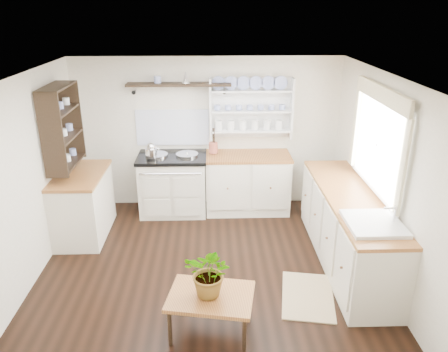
% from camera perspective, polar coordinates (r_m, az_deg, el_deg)
% --- Properties ---
extents(floor, '(4.00, 3.80, 0.01)m').
position_cam_1_polar(floor, '(5.45, -2.10, -11.84)').
color(floor, black).
rests_on(floor, ground).
extents(wall_back, '(4.00, 0.02, 2.30)m').
position_cam_1_polar(wall_back, '(6.70, -2.17, 5.58)').
color(wall_back, beige).
rests_on(wall_back, ground).
extents(wall_right, '(0.02, 3.80, 2.30)m').
position_cam_1_polar(wall_right, '(5.28, 19.99, -0.28)').
color(wall_right, beige).
rests_on(wall_right, ground).
extents(wall_left, '(0.02, 3.80, 2.30)m').
position_cam_1_polar(wall_left, '(5.32, -24.36, -0.75)').
color(wall_left, beige).
rests_on(wall_left, ground).
extents(ceiling, '(4.00, 3.80, 0.01)m').
position_cam_1_polar(ceiling, '(4.60, -2.50, 12.83)').
color(ceiling, white).
rests_on(ceiling, wall_back).
extents(window, '(0.08, 1.55, 1.22)m').
position_cam_1_polar(window, '(5.26, 19.48, 4.52)').
color(window, white).
rests_on(window, wall_right).
extents(aga_cooker, '(1.02, 0.71, 0.94)m').
position_cam_1_polar(aga_cooker, '(6.64, -6.66, -0.99)').
color(aga_cooker, beige).
rests_on(aga_cooker, floor).
extents(back_cabinets, '(1.27, 0.63, 0.90)m').
position_cam_1_polar(back_cabinets, '(6.67, 3.06, -0.80)').
color(back_cabinets, silver).
rests_on(back_cabinets, floor).
extents(right_cabinets, '(0.62, 2.43, 0.90)m').
position_cam_1_polar(right_cabinets, '(5.54, 15.82, -6.57)').
color(right_cabinets, silver).
rests_on(right_cabinets, floor).
extents(belfast_sink, '(0.55, 0.60, 0.45)m').
position_cam_1_polar(belfast_sink, '(4.76, 18.81, -7.16)').
color(belfast_sink, white).
rests_on(belfast_sink, right_cabinets).
extents(left_cabinets, '(0.62, 1.13, 0.90)m').
position_cam_1_polar(left_cabinets, '(6.26, -17.91, -3.45)').
color(left_cabinets, silver).
rests_on(left_cabinets, floor).
extents(plate_rack, '(1.20, 0.22, 0.90)m').
position_cam_1_polar(plate_rack, '(6.59, 3.51, 8.92)').
color(plate_rack, white).
rests_on(plate_rack, wall_back).
extents(high_shelf, '(1.50, 0.29, 0.16)m').
position_cam_1_polar(high_shelf, '(6.43, -5.91, 11.74)').
color(high_shelf, black).
rests_on(high_shelf, wall_back).
extents(left_shelving, '(0.28, 0.80, 1.05)m').
position_cam_1_polar(left_shelving, '(5.94, -20.41, 6.13)').
color(left_shelving, black).
rests_on(left_shelving, wall_left).
extents(kettle, '(0.17, 0.17, 0.21)m').
position_cam_1_polar(kettle, '(6.37, -9.48, 3.34)').
color(kettle, silver).
rests_on(kettle, aga_cooker).
extents(utensil_crock, '(0.13, 0.13, 0.16)m').
position_cam_1_polar(utensil_crock, '(6.54, -1.42, 3.71)').
color(utensil_crock, '#A44E3C').
rests_on(utensil_crock, back_cabinets).
extents(center_table, '(0.88, 0.70, 0.43)m').
position_cam_1_polar(center_table, '(4.31, -1.73, -15.73)').
color(center_table, brown).
rests_on(center_table, floor).
extents(potted_plant, '(0.57, 0.54, 0.49)m').
position_cam_1_polar(potted_plant, '(4.14, -1.77, -12.50)').
color(potted_plant, '#3F7233').
rests_on(potted_plant, center_table).
extents(floor_rug, '(0.69, 0.93, 0.02)m').
position_cam_1_polar(floor_rug, '(5.06, 10.87, -15.13)').
color(floor_rug, '#8B7A51').
rests_on(floor_rug, floor).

